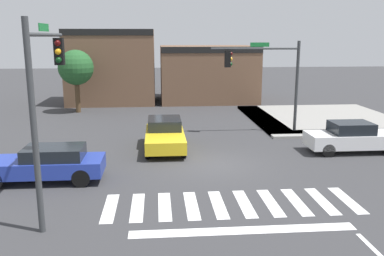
% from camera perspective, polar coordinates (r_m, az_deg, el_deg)
% --- Properties ---
extents(ground_plane, '(120.00, 120.00, 0.00)m').
position_cam_1_polar(ground_plane, '(18.72, 3.02, -5.07)').
color(ground_plane, '#353538').
extents(crosswalk_near, '(8.71, 2.43, 0.01)m').
position_cam_1_polar(crosswalk_near, '(14.54, 5.46, -10.38)').
color(crosswalk_near, silver).
rests_on(crosswalk_near, ground_plane).
extents(curb_corner_northeast, '(10.00, 10.60, 0.15)m').
position_cam_1_polar(curb_corner_northeast, '(29.76, 16.89, 1.16)').
color(curb_corner_northeast, gray).
rests_on(curb_corner_northeast, ground_plane).
extents(storefront_row, '(16.21, 6.98, 6.25)m').
position_cam_1_polar(storefront_row, '(36.90, -4.01, 7.99)').
color(storefront_row, brown).
rests_on(storefront_row, ground_plane).
extents(traffic_signal_southwest, '(0.32, 4.21, 6.17)m').
position_cam_1_polar(traffic_signal_southwest, '(13.68, -19.58, 5.72)').
color(traffic_signal_southwest, '#383A3D').
rests_on(traffic_signal_southwest, ground_plane).
extents(traffic_signal_northeast, '(5.19, 0.32, 5.41)m').
position_cam_1_polar(traffic_signal_northeast, '(24.51, 10.12, 7.89)').
color(traffic_signal_northeast, '#383A3D').
rests_on(traffic_signal_northeast, ground_plane).
extents(car_white, '(4.51, 1.73, 1.52)m').
position_cam_1_polar(car_white, '(22.03, 21.21, -1.21)').
color(car_white, white).
rests_on(car_white, ground_plane).
extents(car_blue, '(4.75, 1.77, 1.41)m').
position_cam_1_polar(car_blue, '(17.40, -19.57, -4.64)').
color(car_blue, '#23389E').
rests_on(car_blue, ground_plane).
extents(car_yellow, '(1.94, 4.43, 1.45)m').
position_cam_1_polar(car_yellow, '(21.23, -3.77, -0.90)').
color(car_yellow, gold).
rests_on(car_yellow, ground_plane).
extents(roadside_tree, '(2.62, 2.62, 4.71)m').
position_cam_1_polar(roadside_tree, '(32.32, -15.72, 7.97)').
color(roadside_tree, '#4C3823').
rests_on(roadside_tree, ground_plane).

